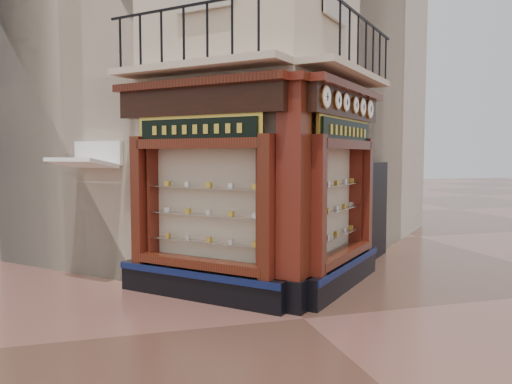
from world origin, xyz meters
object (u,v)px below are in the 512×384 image
object	(u,v)px
clock_a	(326,97)
awning	(85,283)
corner_pilaster	(293,196)
clock_e	(362,107)
clock_b	(337,100)
signboard_left	(197,129)
clock_f	(370,109)
clock_d	(355,105)
clock_c	(346,102)
signboard_right	(346,132)

from	to	relation	value
clock_a	awning	xyz separation A→B (m)	(-4.08, 2.89, -3.62)
corner_pilaster	clock_e	distance (m)	2.96
clock_b	signboard_left	distance (m)	2.56
clock_f	signboard_left	distance (m)	3.94
clock_e	clock_f	bearing A→B (deg)	0.00
clock_d	clock_f	distance (m)	0.99
clock_f	clock_c	bearing A→B (deg)	-180.00
signboard_right	clock_b	bearing A→B (deg)	-172.40
awning	signboard_left	size ratio (longest dim) A/B	0.68
clock_c	clock_f	world-z (taller)	clock_f
corner_pilaster	awning	distance (m)	4.93
clock_c	signboard_right	size ratio (longest dim) A/B	0.16
clock_a	clock_b	bearing A→B (deg)	0.00
clock_a	clock_c	distance (m)	1.02
clock_f	clock_e	bearing A→B (deg)	-180.00
signboard_right	clock_c	bearing A→B (deg)	-163.94
clock_d	corner_pilaster	bearing A→B (deg)	167.58
clock_a	clock_f	bearing A→B (deg)	0.00
corner_pilaster	clock_d	size ratio (longest dim) A/B	12.19
clock_b	clock_d	xyz separation A→B (m)	(0.72, 0.72, -0.00)
clock_a	corner_pilaster	bearing A→B (deg)	128.92
corner_pilaster	clock_e	size ratio (longest dim) A/B	10.70
awning	signboard_right	distance (m)	6.15
clock_b	clock_d	size ratio (longest dim) A/B	1.01
clock_c	clock_f	distance (m)	1.56
signboard_left	clock_d	bearing A→B (deg)	-133.98
clock_a	awning	size ratio (longest dim) A/B	0.30
clock_b	signboard_left	world-z (taller)	clock_b
clock_d	clock_f	size ratio (longest dim) A/B	0.80
awning	clock_e	bearing A→B (deg)	-149.46
clock_b	clock_e	size ratio (longest dim) A/B	0.89
clock_d	clock_e	world-z (taller)	clock_e
clock_b	clock_f	size ratio (longest dim) A/B	0.81
clock_a	signboard_left	world-z (taller)	clock_a
clock_f	signboard_left	bearing A→B (deg)	146.14
clock_b	signboard_left	size ratio (longest dim) A/B	0.17
clock_a	clock_e	size ratio (longest dim) A/B	1.05
clock_b	clock_c	distance (m)	0.44
clock_e	clock_f	size ratio (longest dim) A/B	0.91
clock_c	signboard_right	xyz separation A→B (m)	(0.19, 0.35, -0.52)
awning	signboard_right	world-z (taller)	signboard_right
clock_c	clock_e	size ratio (longest dim) A/B	0.92
clock_f	awning	bearing A→B (deg)	124.84
clock_d	clock_e	distance (m)	0.47
clock_b	clock_d	distance (m)	1.02
clock_c	clock_e	world-z (taller)	clock_e
clock_a	clock_d	xyz separation A→B (m)	(1.13, 1.13, 0.00)
clock_f	signboard_right	xyz separation A→B (m)	(-0.91, -0.75, -0.52)
clock_c	signboard_left	bearing A→B (deg)	127.70
clock_b	clock_c	xyz separation A→B (m)	(0.31, 0.31, -0.00)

